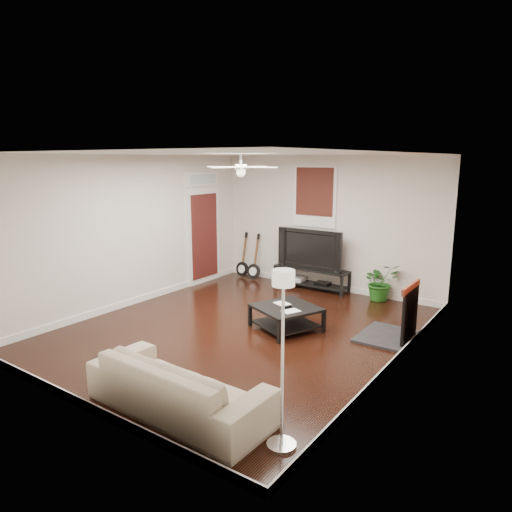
{
  "coord_description": "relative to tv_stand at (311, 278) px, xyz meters",
  "views": [
    {
      "loc": [
        4.29,
        -5.72,
        2.72
      ],
      "look_at": [
        0.0,
        0.4,
        1.15
      ],
      "focal_mm": 32.47,
      "sensor_mm": 36.0,
      "label": 1
    }
  ],
  "objects": [
    {
      "name": "room",
      "position": [
        0.23,
        -2.78,
        1.17
      ],
      "size": [
        5.01,
        6.01,
        2.81
      ],
      "color": "black",
      "rests_on": "ground"
    },
    {
      "name": "brick_accent",
      "position": [
        2.71,
        -1.78,
        1.17
      ],
      "size": [
        0.02,
        2.2,
        2.8
      ],
      "primitive_type": "cube",
      "color": "#B4553A",
      "rests_on": "floor"
    },
    {
      "name": "fireplace",
      "position": [
        2.43,
        -1.78,
        0.23
      ],
      "size": [
        0.8,
        1.1,
        0.92
      ],
      "primitive_type": "cube",
      "color": "black",
      "rests_on": "floor"
    },
    {
      "name": "window_back",
      "position": [
        -0.07,
        0.19,
        1.72
      ],
      "size": [
        1.0,
        0.06,
        1.3
      ],
      "primitive_type": "cube",
      "color": "#3F1C11",
      "rests_on": "wall_back"
    },
    {
      "name": "door_left",
      "position": [
        -2.23,
        -0.88,
        1.02
      ],
      "size": [
        0.08,
        1.0,
        2.5
      ],
      "primitive_type": "cube",
      "color": "white",
      "rests_on": "wall_left"
    },
    {
      "name": "tv_stand",
      "position": [
        0.0,
        0.0,
        0.0
      ],
      "size": [
        1.63,
        0.44,
        0.46
      ],
      "primitive_type": "cube",
      "color": "black",
      "rests_on": "floor"
    },
    {
      "name": "tv",
      "position": [
        0.0,
        0.02,
        0.65
      ],
      "size": [
        1.46,
        0.19,
        0.84
      ],
      "primitive_type": "imported",
      "color": "black",
      "rests_on": "tv_stand"
    },
    {
      "name": "coffee_table",
      "position": [
        0.82,
        -2.37,
        -0.04
      ],
      "size": [
        1.2,
        1.2,
        0.38
      ],
      "primitive_type": "cube",
      "rotation": [
        0.0,
        0.0,
        -0.41
      ],
      "color": "black",
      "rests_on": "floor"
    },
    {
      "name": "sofa",
      "position": [
        1.17,
        -5.19,
        0.09
      ],
      "size": [
        2.18,
        0.9,
        0.63
      ],
      "primitive_type": "imported",
      "rotation": [
        0.0,
        0.0,
        3.12
      ],
      "color": "#C5AF94",
      "rests_on": "floor"
    },
    {
      "name": "floor_lamp",
      "position": [
        2.43,
        -5.09,
        0.65
      ],
      "size": [
        0.3,
        0.3,
        1.76
      ],
      "primitive_type": null,
      "rotation": [
        0.0,
        0.0,
        -0.02
      ],
      "color": "silver",
      "rests_on": "floor"
    },
    {
      "name": "potted_plant",
      "position": [
        1.5,
        0.04,
        0.15
      ],
      "size": [
        0.89,
        0.89,
        0.75
      ],
      "primitive_type": "imported",
      "rotation": [
        0.0,
        0.0,
        0.78
      ],
      "color": "#1E5E1A",
      "rests_on": "floor"
    },
    {
      "name": "guitar_left",
      "position": [
        -1.82,
        -0.03,
        0.3
      ],
      "size": [
        0.33,
        0.24,
        1.06
      ],
      "primitive_type": null,
      "rotation": [
        0.0,
        0.0,
        -0.02
      ],
      "color": "black",
      "rests_on": "floor"
    },
    {
      "name": "guitar_right",
      "position": [
        -1.47,
        -0.06,
        0.3
      ],
      "size": [
        0.35,
        0.26,
        1.06
      ],
      "primitive_type": null,
      "rotation": [
        0.0,
        0.0,
        0.08
      ],
      "color": "black",
      "rests_on": "floor"
    },
    {
      "name": "ceiling_fan",
      "position": [
        0.23,
        -2.78,
        2.37
      ],
      "size": [
        1.24,
        1.24,
        0.32
      ],
      "primitive_type": null,
      "color": "white",
      "rests_on": "ceiling"
    }
  ]
}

